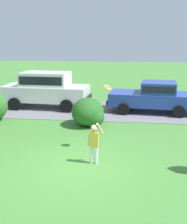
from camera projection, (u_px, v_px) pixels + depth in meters
ground_plane at (75, 167)px, 8.81m from camera, size 80.00×80.00×0.00m
driveway_strip at (100, 110)px, 15.73m from camera, size 28.00×4.40×0.02m
shrub_centre_left at (89, 113)px, 12.84m from camera, size 1.43×1.62×1.20m
parked_sedan at (154, 96)px, 15.13m from camera, size 4.55×2.40×1.56m
parked_suv at (46, 88)px, 16.08m from camera, size 4.80×2.31×1.92m
child_thrower at (94, 141)px, 8.91m from camera, size 0.46×0.25×1.29m
frisbee at (108, 88)px, 9.66m from camera, size 0.30×0.27×0.24m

